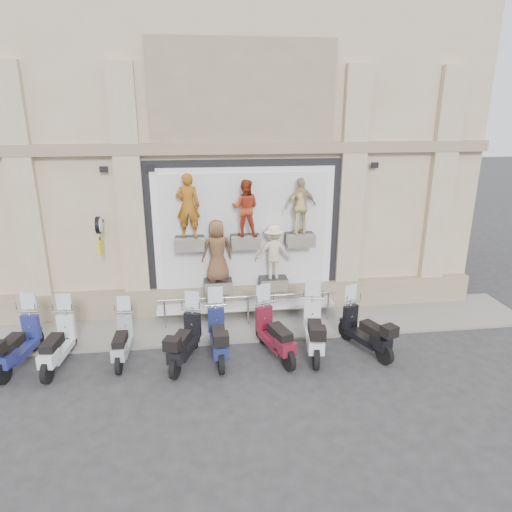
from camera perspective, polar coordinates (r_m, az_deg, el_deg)
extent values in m
plane|color=#2A2A2D|center=(11.34, 0.15, -13.23)|extent=(90.00, 90.00, 0.00)
cube|color=gray|center=(13.15, -1.02, -8.36)|extent=(16.00, 2.20, 0.08)
cube|color=black|center=(13.11, -1.49, 2.60)|extent=(5.60, 0.10, 4.30)
cube|color=white|center=(13.05, -1.46, 2.53)|extent=(5.10, 0.06, 3.90)
cube|color=white|center=(13.01, -1.44, 2.49)|extent=(4.70, 0.04, 3.60)
cube|color=white|center=(13.39, -1.24, -6.06)|extent=(5.10, 0.75, 0.10)
cube|color=#28282B|center=(12.72, -8.28, 1.58)|extent=(0.80, 0.50, 0.35)
imported|color=#AE6013|center=(12.46, -8.50, 6.24)|extent=(0.67, 0.46, 1.76)
cube|color=#28282B|center=(12.77, -1.32, 1.84)|extent=(0.80, 0.50, 0.35)
imported|color=maroon|center=(12.54, -1.35, 6.02)|extent=(0.88, 0.76, 1.55)
cube|color=#28282B|center=(13.01, 5.49, 2.07)|extent=(0.80, 0.50, 0.35)
imported|color=tan|center=(12.79, 5.62, 6.22)|extent=(0.99, 0.59, 1.57)
cube|color=#28282B|center=(13.14, -4.76, -3.74)|extent=(0.80, 0.50, 0.35)
imported|color=brown|center=(12.79, -4.88, 0.65)|extent=(0.94, 0.70, 1.76)
cube|color=#28282B|center=(13.29, 2.16, -3.43)|extent=(0.80, 0.50, 0.35)
imported|color=beige|center=(12.97, 2.21, 0.55)|extent=(1.06, 0.66, 1.58)
cube|color=black|center=(12.96, -18.87, 3.96)|extent=(0.06, 0.56, 0.06)
cylinder|color=black|center=(12.70, -19.10, 3.66)|extent=(0.10, 0.46, 0.46)
cube|color=yellow|center=(12.85, -18.83, 1.08)|extent=(0.04, 0.50, 0.38)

